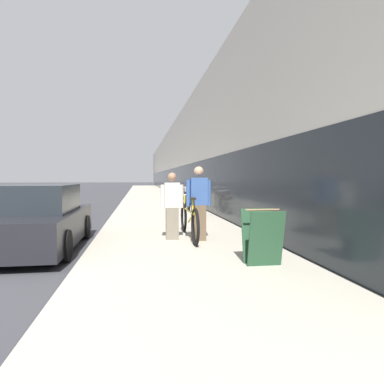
{
  "coord_description": "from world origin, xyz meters",
  "views": [
    {
      "loc": [
        4.2,
        -5.29,
        1.56
      ],
      "look_at": [
        6.97,
        12.5,
        0.8
      ],
      "focal_mm": 32.0,
      "sensor_mm": 36.0,
      "label": 1
    }
  ],
  "objects_px": {
    "person_bystander": "(172,206)",
    "person_rider": "(199,203)",
    "cruiser_bike_middle": "(187,200)",
    "cruiser_bike_nearest": "(199,204)",
    "sandwich_board_sign": "(262,237)",
    "cruiser_bike_farthest": "(187,198)",
    "bike_rack_hoop": "(196,202)",
    "parked_sedan_curbside": "(35,220)",
    "tandem_bicycle": "(189,220)"
  },
  "relations": [
    {
      "from": "bike_rack_hoop",
      "to": "parked_sedan_curbside",
      "type": "xyz_separation_m",
      "value": [
        -4.26,
        -4.42,
        -0.03
      ]
    },
    {
      "from": "tandem_bicycle",
      "to": "parked_sedan_curbside",
      "type": "relative_size",
      "value": 0.65
    },
    {
      "from": "person_rider",
      "to": "cruiser_bike_farthest",
      "type": "distance_m",
      "value": 9.87
    },
    {
      "from": "tandem_bicycle",
      "to": "person_rider",
      "type": "distance_m",
      "value": 0.55
    },
    {
      "from": "cruiser_bike_farthest",
      "to": "parked_sedan_curbside",
      "type": "distance_m",
      "value": 10.58
    },
    {
      "from": "person_rider",
      "to": "cruiser_bike_middle",
      "type": "height_order",
      "value": "person_rider"
    },
    {
      "from": "cruiser_bike_nearest",
      "to": "sandwich_board_sign",
      "type": "height_order",
      "value": "sandwich_board_sign"
    },
    {
      "from": "person_bystander",
      "to": "sandwich_board_sign",
      "type": "distance_m",
      "value": 2.77
    },
    {
      "from": "person_bystander",
      "to": "person_rider",
      "type": "bearing_deg",
      "value": -21.1
    },
    {
      "from": "bike_rack_hoop",
      "to": "cruiser_bike_middle",
      "type": "relative_size",
      "value": 0.45
    },
    {
      "from": "cruiser_bike_farthest",
      "to": "parked_sedan_curbside",
      "type": "bearing_deg",
      "value": -115.9
    },
    {
      "from": "person_rider",
      "to": "cruiser_bike_nearest",
      "type": "bearing_deg",
      "value": 79.74
    },
    {
      "from": "person_rider",
      "to": "cruiser_bike_middle",
      "type": "bearing_deg",
      "value": 84.0
    },
    {
      "from": "bike_rack_hoop",
      "to": "cruiser_bike_nearest",
      "type": "bearing_deg",
      "value": 71.72
    },
    {
      "from": "person_rider",
      "to": "cruiser_bike_middle",
      "type": "relative_size",
      "value": 0.89
    },
    {
      "from": "tandem_bicycle",
      "to": "cruiser_bike_middle",
      "type": "height_order",
      "value": "tandem_bicycle"
    },
    {
      "from": "person_bystander",
      "to": "parked_sedan_curbside",
      "type": "xyz_separation_m",
      "value": [
        -2.96,
        0.06,
        -0.28
      ]
    },
    {
      "from": "tandem_bicycle",
      "to": "cruiser_bike_middle",
      "type": "bearing_deg",
      "value": 82.36
    },
    {
      "from": "person_rider",
      "to": "parked_sedan_curbside",
      "type": "bearing_deg",
      "value": 175.51
    },
    {
      "from": "bike_rack_hoop",
      "to": "person_rider",
      "type": "bearing_deg",
      "value": -98.84
    },
    {
      "from": "person_rider",
      "to": "cruiser_bike_farthest",
      "type": "height_order",
      "value": "person_rider"
    },
    {
      "from": "cruiser_bike_nearest",
      "to": "cruiser_bike_middle",
      "type": "relative_size",
      "value": 0.89
    },
    {
      "from": "bike_rack_hoop",
      "to": "sandwich_board_sign",
      "type": "height_order",
      "value": "sandwich_board_sign"
    },
    {
      "from": "cruiser_bike_middle",
      "to": "cruiser_bike_nearest",
      "type": "bearing_deg",
      "value": -83.8
    },
    {
      "from": "cruiser_bike_middle",
      "to": "person_rider",
      "type": "bearing_deg",
      "value": -96.0
    },
    {
      "from": "person_rider",
      "to": "bike_rack_hoop",
      "type": "xyz_separation_m",
      "value": [
        0.73,
        4.7,
        -0.32
      ]
    },
    {
      "from": "cruiser_bike_middle",
      "to": "cruiser_bike_farthest",
      "type": "distance_m",
      "value": 2.37
    },
    {
      "from": "person_bystander",
      "to": "tandem_bicycle",
      "type": "bearing_deg",
      "value": 14.1
    },
    {
      "from": "bike_rack_hoop",
      "to": "cruiser_bike_middle",
      "type": "height_order",
      "value": "cruiser_bike_middle"
    },
    {
      "from": "person_rider",
      "to": "parked_sedan_curbside",
      "type": "xyz_separation_m",
      "value": [
        -3.53,
        0.28,
        -0.35
      ]
    },
    {
      "from": "tandem_bicycle",
      "to": "person_bystander",
      "type": "height_order",
      "value": "person_bystander"
    },
    {
      "from": "cruiser_bike_middle",
      "to": "sandwich_board_sign",
      "type": "bearing_deg",
      "value": -90.8
    },
    {
      "from": "sandwich_board_sign",
      "to": "cruiser_bike_middle",
      "type": "bearing_deg",
      "value": 89.2
    },
    {
      "from": "person_bystander",
      "to": "cruiser_bike_farthest",
      "type": "xyz_separation_m",
      "value": [
        1.67,
        9.57,
        -0.38
      ]
    },
    {
      "from": "cruiser_bike_middle",
      "to": "sandwich_board_sign",
      "type": "height_order",
      "value": "cruiser_bike_middle"
    },
    {
      "from": "parked_sedan_curbside",
      "to": "cruiser_bike_farthest",
      "type": "bearing_deg",
      "value": 64.1
    },
    {
      "from": "bike_rack_hoop",
      "to": "cruiser_bike_farthest",
      "type": "relative_size",
      "value": 0.5
    },
    {
      "from": "person_bystander",
      "to": "cruiser_bike_farthest",
      "type": "bearing_deg",
      "value": 80.13
    },
    {
      "from": "cruiser_bike_farthest",
      "to": "parked_sedan_curbside",
      "type": "xyz_separation_m",
      "value": [
        -4.62,
        -9.52,
        0.1
      ]
    },
    {
      "from": "person_rider",
      "to": "person_bystander",
      "type": "bearing_deg",
      "value": 158.9
    },
    {
      "from": "cruiser_bike_farthest",
      "to": "bike_rack_hoop",
      "type": "bearing_deg",
      "value": -94.06
    },
    {
      "from": "bike_rack_hoop",
      "to": "cruiser_bike_nearest",
      "type": "relative_size",
      "value": 0.51
    },
    {
      "from": "tandem_bicycle",
      "to": "bike_rack_hoop",
      "type": "xyz_separation_m",
      "value": [
        0.9,
        4.38,
        0.1
      ]
    },
    {
      "from": "bike_rack_hoop",
      "to": "cruiser_bike_middle",
      "type": "bearing_deg",
      "value": 88.91
    },
    {
      "from": "cruiser_bike_nearest",
      "to": "cruiser_bike_farthest",
      "type": "relative_size",
      "value": 0.97
    },
    {
      "from": "tandem_bicycle",
      "to": "parked_sedan_curbside",
      "type": "bearing_deg",
      "value": -179.24
    },
    {
      "from": "person_rider",
      "to": "person_bystander",
      "type": "xyz_separation_m",
      "value": [
        -0.57,
        0.22,
        -0.07
      ]
    },
    {
      "from": "person_bystander",
      "to": "bike_rack_hoop",
      "type": "height_order",
      "value": "person_bystander"
    },
    {
      "from": "cruiser_bike_nearest",
      "to": "cruiser_bike_middle",
      "type": "xyz_separation_m",
      "value": [
        -0.21,
        1.95,
        0.04
      ]
    },
    {
      "from": "cruiser_bike_farthest",
      "to": "sandwich_board_sign",
      "type": "distance_m",
      "value": 12.04
    }
  ]
}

